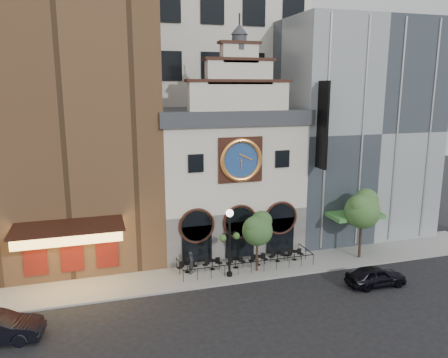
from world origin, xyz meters
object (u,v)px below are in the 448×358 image
bistro_3 (258,260)px  tree_right (363,208)px  bistro_4 (278,256)px  tree_left (258,228)px  bistro_5 (294,255)px  bistro_1 (212,264)px  car_right (376,276)px  lamppost (230,235)px  bistro_0 (187,267)px  bistro_2 (236,262)px  pedestrian (191,263)px

bistro_3 → tree_right: 9.62m
bistro_4 → tree_left: (-2.26, -1.17, 2.99)m
tree_right → tree_left: bearing=-179.7°
tree_left → bistro_4: bearing=27.4°
bistro_5 → tree_right: (5.53, -1.00, 3.78)m
bistro_1 → bistro_4: size_ratio=1.00×
car_right → lamppost: (-9.75, 4.37, 2.64)m
bistro_0 → tree_right: bearing=-4.5°
bistro_2 → car_right: 10.49m
car_right → bistro_2: bearing=58.8°
bistro_4 → lamppost: size_ratio=0.30×
bistro_0 → bistro_5: size_ratio=1.00×
bistro_1 → bistro_2: (1.85, -0.22, 0.00)m
pedestrian → lamppost: lamppost is taller
bistro_1 → bistro_5: size_ratio=1.00×
lamppost → tree_left: bearing=-2.1°
bistro_2 → bistro_5: (5.15, 0.10, 0.00)m
car_right → tree_left: (-7.37, 4.74, 2.85)m
bistro_4 → tree_right: (6.98, -1.12, 3.78)m
pedestrian → lamppost: size_ratio=0.34×
bistro_0 → lamppost: bearing=-28.0°
bistro_2 → pedestrian: size_ratio=0.90×
pedestrian → bistro_3: bearing=-62.2°
car_right → bistro_4: bearing=42.5°
bistro_0 → bistro_4: same height
lamppost → tree_left: lamppost is taller
bistro_1 → lamppost: lamppost is taller
bistro_0 → bistro_5: (9.00, -0.15, 0.00)m
bistro_0 → bistro_5: bearing=-0.9°
bistro_0 → pedestrian: bearing=-44.0°
tree_left → tree_right: (9.24, 0.05, 0.80)m
bistro_1 → bistro_0: bearing=179.0°
bistro_5 → tree_right: tree_right is taller
bistro_3 → bistro_5: 3.27m
bistro_1 → tree_right: (12.54, -1.11, 3.78)m
bistro_4 → tree_left: bearing=-152.6°
bistro_2 → bistro_1: bearing=173.4°
bistro_4 → tree_left: tree_left is taller
bistro_2 → tree_right: 11.37m
tree_left → bistro_1: bearing=160.7°
car_right → pedestrian: 13.63m
bistro_2 → lamppost: 3.20m
bistro_0 → tree_left: tree_left is taller
bistro_2 → bistro_3: same height
bistro_3 → tree_right: size_ratio=0.27×
bistro_0 → bistro_2: size_ratio=1.00×
bistro_3 → bistro_5: bearing=2.3°
pedestrian → lamppost: 3.77m
bistro_3 → tree_right: (8.80, -0.86, 3.78)m
bistro_2 → bistro_5: bearing=1.1°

